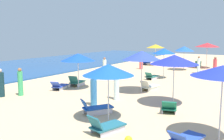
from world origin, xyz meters
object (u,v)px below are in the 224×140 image
Objects in this scene: umbrella_7 at (142,55)px; beachgoer_1 at (116,85)px; lounge_chair_0_0 at (152,76)px; umbrella_8 at (207,45)px; lounge_chair_4_0 at (186,139)px; lounge_chair_5_0 at (60,86)px; umbrella_5 at (78,57)px; lounge_chair_6_0 at (146,63)px; lounge_chair_1_0 at (169,107)px; beachgoer_0 at (1,84)px; lounge_chair_3_1 at (106,126)px; beachgoer_5 at (105,66)px; umbrella_0 at (164,51)px; beachgoer_3 at (199,65)px; umbrella_2 at (184,49)px; beachgoer_2 at (141,62)px; beachgoer_6 at (215,66)px; lounge_chair_8_0 at (197,65)px; umbrella_3 at (108,70)px; lounge_chair_7_0 at (149,87)px; beachgoer_4 at (94,91)px; beach_ball_0 at (128,140)px; umbrella_6 at (156,46)px; umbrella_1 at (174,59)px; lounge_chair_5_1 at (77,82)px; beachgoer_7 at (20,82)px; lounge_chair_3_0 at (96,108)px; umbrella_4 at (223,71)px.

umbrella_7 is 2.78m from beachgoer_1.
lounge_chair_0_0 is 9.85m from umbrella_8.
lounge_chair_5_0 is (3.98, 9.37, -0.01)m from lounge_chair_4_0.
umbrella_5 is 1.53× the size of lounge_chair_6_0.
beachgoer_0 is (-2.45, 9.12, 0.51)m from lounge_chair_1_0.
beachgoer_5 is (11.53, 7.88, 0.45)m from lounge_chair_3_1.
umbrella_0 is at bearing -51.38° from lounge_chair_4_0.
lounge_chair_1_0 is at bearing -163.29° from beachgoer_3.
beachgoer_5 is (7.89, 8.97, 0.46)m from lounge_chair_1_0.
beachgoer_1 is at bearing -178.53° from umbrella_2.
beachgoer_2 is 7.05m from beachgoer_6.
umbrella_3 is at bearing 72.69° from lounge_chair_8_0.
lounge_chair_7_0 is (-10.25, -0.90, -1.92)m from umbrella_2.
lounge_chair_7_0 is at bearing -43.52° from lounge_chair_4_0.
umbrella_2 is 15.08m from beachgoer_4.
lounge_chair_6_0 is at bearing 33.01° from umbrella_0.
beachgoer_6 is at bearing -61.36° from beachgoer_3.
umbrella_2 is 5.98m from lounge_chair_6_0.
umbrella_5 reaches higher than lounge_chair_1_0.
umbrella_6 is at bearing 20.59° from beach_ball_0.
lounge_chair_6_0 is at bearing 29.21° from umbrella_1.
umbrella_3 is 0.88× the size of umbrella_8.
beach_ball_0 is at bearing 107.82° from lounge_chair_6_0.
lounge_chair_4_0 is 0.95× the size of lounge_chair_6_0.
umbrella_5 is 1.44× the size of beachgoer_0.
lounge_chair_8_0 is at bearing -98.80° from lounge_chair_1_0.
umbrella_3 is (-16.44, -1.81, -0.03)m from umbrella_2.
umbrella_7 is 10.72m from beachgoer_6.
lounge_chair_0_0 is at bearing 150.63° from beachgoer_6.
lounge_chair_5_1 reaches higher than lounge_chair_4_0.
umbrella_1 is at bearing -84.22° from lounge_chair_3_1.
lounge_chair_7_0 is at bearing 19.38° from beach_ball_0.
umbrella_5 is 13.31m from beachgoer_6.
beachgoer_7 is (-0.61, 4.86, 0.06)m from beachgoer_4.
umbrella_0 is 10.60m from lounge_chair_3_0.
umbrella_2 is 3.28m from umbrella_8.
lounge_chair_6_0 is 8.79m from beachgoer_6.
lounge_chair_1_0 is at bearing -35.02° from umbrella_3.
lounge_chair_5_0 is (0.74, 7.65, 0.00)m from lounge_chair_1_0.
lounge_chair_5_0 is 0.95× the size of lounge_chair_7_0.
umbrella_1 is at bearing -123.60° from umbrella_7.
lounge_chair_4_0 is 21.51m from umbrella_6.
umbrella_4 is 10.03m from umbrella_5.
umbrella_1 is 1.10× the size of umbrella_5.
umbrella_8 is 16.40m from beachgoer_1.
lounge_chair_5_0 is at bearing 114.14° from umbrella_7.
umbrella_0 is 1.02× the size of umbrella_2.
lounge_chair_5_1 is at bearing 47.63° from umbrella_5.
umbrella_5 is (3.75, 9.29, -0.29)m from umbrella_4.
umbrella_5 is 2.22m from lounge_chair_5_0.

